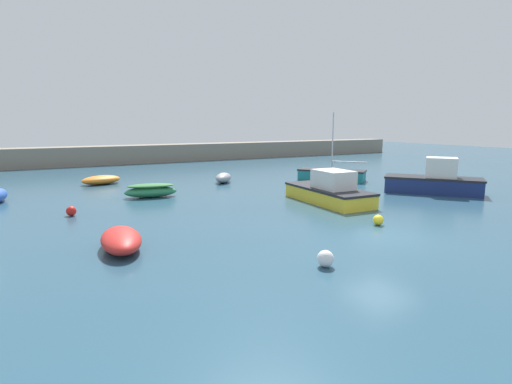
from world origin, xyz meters
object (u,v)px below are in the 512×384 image
(rowboat_with_red_cover, at_px, (151,190))
(mooring_buoy_yellow, at_px, (378,220))
(motorboat_with_cabin, at_px, (329,191))
(mooring_buoy_white, at_px, (325,259))
(rowboat_blue_near, at_px, (121,240))
(mooring_buoy_red, at_px, (71,211))
(dinghy_near_pier, at_px, (223,178))
(motorboat_grey_hull, at_px, (435,181))
(sailboat_twin_hulled, at_px, (332,175))
(open_tender_yellow, at_px, (101,180))

(rowboat_with_red_cover, xyz_separation_m, mooring_buoy_yellow, (6.72, -10.97, -0.18))
(motorboat_with_cabin, xyz_separation_m, mooring_buoy_white, (-6.35, -7.65, -0.37))
(rowboat_blue_near, height_order, mooring_buoy_red, rowboat_blue_near)
(dinghy_near_pier, height_order, motorboat_grey_hull, motorboat_grey_hull)
(motorboat_with_cabin, distance_m, mooring_buoy_white, 9.95)
(sailboat_twin_hulled, relative_size, motorboat_with_cabin, 0.89)
(sailboat_twin_hulled, bearing_deg, motorboat_grey_hull, 156.02)
(dinghy_near_pier, xyz_separation_m, motorboat_with_cabin, (1.99, -9.43, 0.28))
(mooring_buoy_red, bearing_deg, dinghy_near_pier, 30.71)
(sailboat_twin_hulled, height_order, rowboat_blue_near, sailboat_twin_hulled)
(rowboat_with_red_cover, xyz_separation_m, sailboat_twin_hulled, (13.54, 0.37, 0.03))
(mooring_buoy_red, relative_size, mooring_buoy_white, 0.89)
(rowboat_with_red_cover, height_order, sailboat_twin_hulled, sailboat_twin_hulled)
(open_tender_yellow, bearing_deg, sailboat_twin_hulled, -37.02)
(sailboat_twin_hulled, bearing_deg, motorboat_with_cabin, 101.70)
(mooring_buoy_red, bearing_deg, rowboat_blue_near, -80.20)
(dinghy_near_pier, height_order, mooring_buoy_red, dinghy_near_pier)
(dinghy_near_pier, relative_size, sailboat_twin_hulled, 0.48)
(mooring_buoy_red, bearing_deg, mooring_buoy_white, -60.80)
(motorboat_grey_hull, height_order, mooring_buoy_yellow, motorboat_grey_hull)
(dinghy_near_pier, distance_m, rowboat_with_red_cover, 6.85)
(rowboat_blue_near, bearing_deg, dinghy_near_pier, 149.28)
(motorboat_with_cabin, bearing_deg, sailboat_twin_hulled, -37.52)
(motorboat_with_cabin, bearing_deg, rowboat_blue_near, 107.62)
(rowboat_with_red_cover, bearing_deg, motorboat_grey_hull, -13.60)
(sailboat_twin_hulled, bearing_deg, rowboat_with_red_cover, 53.43)
(motorboat_with_cabin, relative_size, mooring_buoy_white, 10.97)
(mooring_buoy_yellow, bearing_deg, sailboat_twin_hulled, 59.00)
(rowboat_with_red_cover, height_order, motorboat_with_cabin, motorboat_with_cabin)
(dinghy_near_pier, xyz_separation_m, open_tender_yellow, (-7.81, 3.39, -0.04))
(motorboat_with_cabin, height_order, mooring_buoy_yellow, motorboat_with_cabin)
(rowboat_blue_near, bearing_deg, motorboat_with_cabin, 111.15)
(rowboat_with_red_cover, bearing_deg, mooring_buoy_white, -72.25)
(rowboat_with_red_cover, bearing_deg, rowboat_blue_near, -99.00)
(open_tender_yellow, distance_m, motorboat_grey_hull, 21.95)
(rowboat_blue_near, height_order, mooring_buoy_yellow, rowboat_blue_near)
(rowboat_with_red_cover, xyz_separation_m, rowboat_blue_near, (-3.33, -9.21, -0.05))
(motorboat_grey_hull, bearing_deg, motorboat_with_cabin, 45.48)
(mooring_buoy_yellow, bearing_deg, motorboat_with_cabin, 74.88)
(motorboat_grey_hull, xyz_separation_m, mooring_buoy_white, (-13.73, -6.82, -0.49))
(rowboat_with_red_cover, distance_m, mooring_buoy_white, 13.92)
(rowboat_blue_near, bearing_deg, rowboat_with_red_cover, 166.30)
(sailboat_twin_hulled, bearing_deg, rowboat_blue_near, 81.46)
(mooring_buoy_red, bearing_deg, motorboat_with_cabin, -14.56)
(open_tender_yellow, relative_size, mooring_buoy_red, 6.60)
(dinghy_near_pier, bearing_deg, open_tender_yellow, -78.34)
(rowboat_with_red_cover, distance_m, mooring_buoy_yellow, 12.87)
(rowboat_with_red_cover, relative_size, mooring_buoy_red, 6.87)
(dinghy_near_pier, bearing_deg, sailboat_twin_hulled, 104.14)
(rowboat_with_red_cover, bearing_deg, open_tender_yellow, 115.92)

